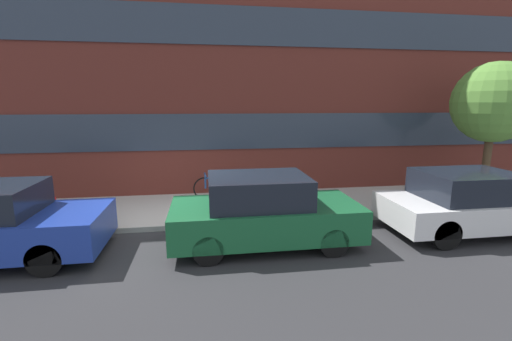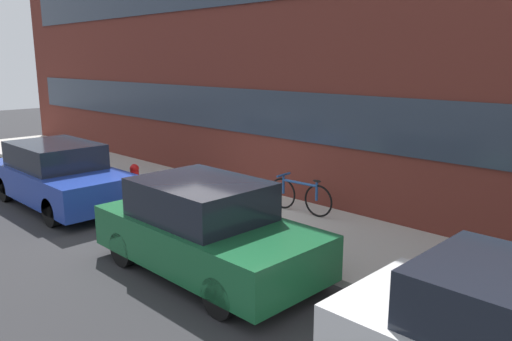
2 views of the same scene
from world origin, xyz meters
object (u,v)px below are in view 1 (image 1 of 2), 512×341
(fire_hydrant, at_px, (52,209))
(bicycle, at_px, (220,186))
(parked_car_green, at_px, (263,211))
(parked_car_white, at_px, (470,203))
(street_tree, at_px, (494,103))

(fire_hydrant, height_order, bicycle, bicycle)
(parked_car_green, bearing_deg, fire_hydrant, 160.80)
(parked_car_white, height_order, bicycle, parked_car_white)
(street_tree, bearing_deg, parked_car_green, -165.19)
(parked_car_white, xyz_separation_m, fire_hydrant, (-9.60, 1.67, -0.23))
(parked_car_green, relative_size, street_tree, 0.99)
(parked_car_green, bearing_deg, parked_car_white, 0.00)
(parked_car_green, xyz_separation_m, fire_hydrant, (-4.80, 1.67, -0.25))
(fire_hydrant, bearing_deg, bicycle, 20.45)
(parked_car_green, height_order, street_tree, street_tree)
(fire_hydrant, distance_m, bicycle, 4.32)
(parked_car_green, distance_m, bicycle, 3.27)
(parked_car_white, bearing_deg, street_tree, 42.56)
(parked_car_green, height_order, parked_car_white, parked_car_green)
(parked_car_white, height_order, fire_hydrant, parked_car_white)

